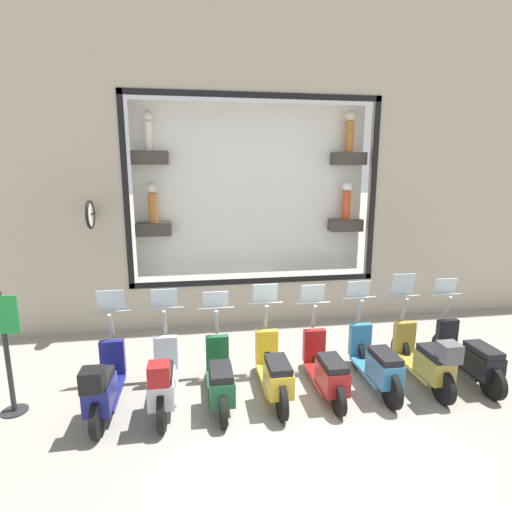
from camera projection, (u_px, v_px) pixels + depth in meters
name	position (u px, v px, depth m)	size (l,w,h in m)	color
ground_plane	(291.00, 407.00, 5.94)	(120.00, 120.00, 0.00)	gray
building_facade	(254.00, 113.00, 8.47)	(1.21, 36.00, 9.11)	#ADA08E
scooter_black_0	(470.00, 357.00, 6.60)	(1.80, 0.61, 1.56)	black
scooter_olive_1	(426.00, 359.00, 6.41)	(1.81, 0.61, 1.68)	black
scooter_teal_2	(376.00, 363.00, 6.35)	(1.81, 0.60, 1.59)	black
scooter_red_3	(326.00, 369.00, 6.22)	(1.79, 0.60, 1.56)	black
scooter_yellow_4	(274.00, 371.00, 6.10)	(1.81, 0.61, 1.61)	black
scooter_green_5	(220.00, 378.00, 5.97)	(1.79, 0.60, 1.51)	black
scooter_silver_6	(163.00, 379.00, 5.78)	(1.81, 0.61, 1.59)	black
scooter_navy_7	(104.00, 384.00, 5.65)	(1.80, 0.61, 1.61)	black
shop_sign_post	(6.00, 349.00, 5.61)	(0.36, 0.45, 1.82)	#232326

